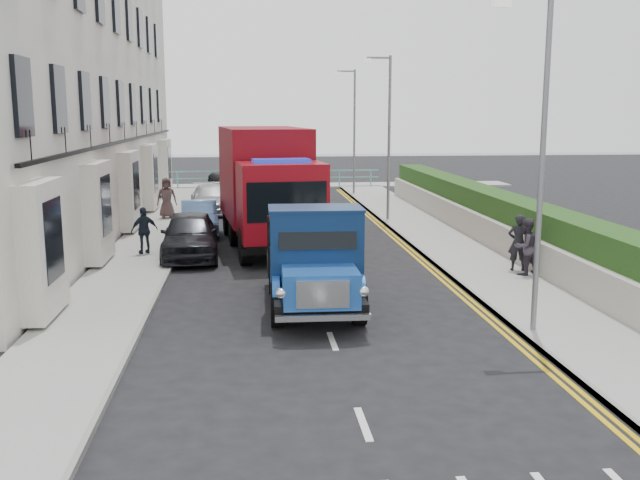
{
  "coord_description": "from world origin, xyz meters",
  "views": [
    {
      "loc": [
        -1.68,
        -16.05,
        4.68
      ],
      "look_at": [
        0.15,
        2.09,
        1.4
      ],
      "focal_mm": 40.0,
      "sensor_mm": 36.0,
      "label": 1
    }
  ],
  "objects_px": {
    "pedestrian_east_near": "(518,242)",
    "bedford_lorry": "(315,266)",
    "red_lorry": "(267,184)",
    "lamp_near": "(537,146)",
    "parked_car_front": "(190,235)",
    "lamp_far": "(352,124)",
    "lamp_mid": "(386,128)"
  },
  "relations": [
    {
      "from": "lamp_near",
      "to": "parked_car_front",
      "type": "height_order",
      "value": "lamp_near"
    },
    {
      "from": "parked_car_front",
      "to": "red_lorry",
      "type": "bearing_deg",
      "value": 34.55
    },
    {
      "from": "red_lorry",
      "to": "lamp_near",
      "type": "bearing_deg",
      "value": -71.2
    },
    {
      "from": "lamp_near",
      "to": "parked_car_front",
      "type": "bearing_deg",
      "value": 130.83
    },
    {
      "from": "red_lorry",
      "to": "parked_car_front",
      "type": "distance_m",
      "value": 3.53
    },
    {
      "from": "lamp_mid",
      "to": "bedford_lorry",
      "type": "height_order",
      "value": "lamp_mid"
    },
    {
      "from": "lamp_mid",
      "to": "parked_car_front",
      "type": "bearing_deg",
      "value": -138.01
    },
    {
      "from": "lamp_near",
      "to": "lamp_far",
      "type": "bearing_deg",
      "value": 90.0
    },
    {
      "from": "lamp_mid",
      "to": "lamp_near",
      "type": "bearing_deg",
      "value": -90.0
    },
    {
      "from": "pedestrian_east_near",
      "to": "bedford_lorry",
      "type": "bearing_deg",
      "value": 42.18
    },
    {
      "from": "parked_car_front",
      "to": "lamp_near",
      "type": "bearing_deg",
      "value": -51.95
    },
    {
      "from": "lamp_mid",
      "to": "parked_car_front",
      "type": "relative_size",
      "value": 1.58
    },
    {
      "from": "bedford_lorry",
      "to": "lamp_far",
      "type": "bearing_deg",
      "value": 80.6
    },
    {
      "from": "bedford_lorry",
      "to": "red_lorry",
      "type": "distance_m",
      "value": 9.04
    },
    {
      "from": "lamp_near",
      "to": "red_lorry",
      "type": "height_order",
      "value": "lamp_near"
    },
    {
      "from": "lamp_near",
      "to": "bedford_lorry",
      "type": "relative_size",
      "value": 1.3
    },
    {
      "from": "bedford_lorry",
      "to": "parked_car_front",
      "type": "xyz_separation_m",
      "value": [
        -3.43,
        6.98,
        -0.41
      ]
    },
    {
      "from": "pedestrian_east_near",
      "to": "parked_car_front",
      "type": "bearing_deg",
      "value": -6.86
    },
    {
      "from": "bedford_lorry",
      "to": "pedestrian_east_near",
      "type": "height_order",
      "value": "bedford_lorry"
    },
    {
      "from": "lamp_near",
      "to": "parked_car_front",
      "type": "relative_size",
      "value": 1.58
    },
    {
      "from": "lamp_mid",
      "to": "red_lorry",
      "type": "height_order",
      "value": "lamp_mid"
    },
    {
      "from": "lamp_far",
      "to": "red_lorry",
      "type": "distance_m",
      "value": 16.03
    },
    {
      "from": "lamp_mid",
      "to": "pedestrian_east_near",
      "type": "relative_size",
      "value": 4.23
    },
    {
      "from": "bedford_lorry",
      "to": "parked_car_front",
      "type": "distance_m",
      "value": 7.79
    },
    {
      "from": "pedestrian_east_near",
      "to": "red_lorry",
      "type": "bearing_deg",
      "value": -24.42
    },
    {
      "from": "lamp_far",
      "to": "red_lorry",
      "type": "height_order",
      "value": "lamp_far"
    },
    {
      "from": "bedford_lorry",
      "to": "pedestrian_east_near",
      "type": "bearing_deg",
      "value": 30.64
    },
    {
      "from": "lamp_far",
      "to": "parked_car_front",
      "type": "height_order",
      "value": "lamp_far"
    },
    {
      "from": "parked_car_front",
      "to": "pedestrian_east_near",
      "type": "relative_size",
      "value": 2.68
    },
    {
      "from": "lamp_far",
      "to": "bedford_lorry",
      "type": "bearing_deg",
      "value": -100.28
    },
    {
      "from": "parked_car_front",
      "to": "pedestrian_east_near",
      "type": "height_order",
      "value": "pedestrian_east_near"
    },
    {
      "from": "red_lorry",
      "to": "pedestrian_east_near",
      "type": "xyz_separation_m",
      "value": [
        7.14,
        -5.35,
        -1.25
      ]
    }
  ]
}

